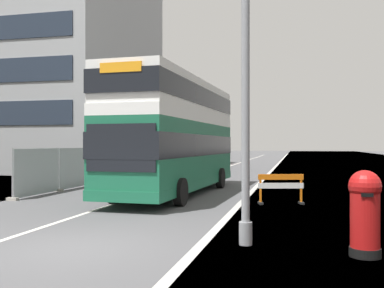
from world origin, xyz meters
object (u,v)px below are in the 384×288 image
at_px(car_oncoming_near, 193,159).
at_px(car_receding_far, 218,155).
at_px(lamppost_foreground, 246,67).
at_px(double_decker_bus, 177,134).
at_px(car_receding_mid, 207,156).
at_px(roadworks_barrier, 281,185).
at_px(red_pillar_postbox, 365,209).

height_order(car_oncoming_near, car_receding_far, car_oncoming_near).
distance_m(lamppost_foreground, car_receding_far, 39.91).
bearing_deg(double_decker_bus, car_receding_mid, 97.97).
bearing_deg(roadworks_barrier, lamppost_foreground, -94.30).
xyz_separation_m(car_oncoming_near, car_receding_mid, (-0.53, 8.22, -0.01)).
height_order(double_decker_bus, car_receding_far, double_decker_bus).
bearing_deg(car_oncoming_near, double_decker_bus, -79.68).
xyz_separation_m(double_decker_bus, car_receding_mid, (-3.24, 23.09, -1.57)).
xyz_separation_m(red_pillar_postbox, car_receding_mid, (-9.68, 32.71, 0.13)).
relative_size(double_decker_bus, lamppost_foreground, 1.42).
height_order(double_decker_bus, roadworks_barrier, double_decker_bus).
height_order(car_oncoming_near, car_receding_mid, car_oncoming_near).
bearing_deg(double_decker_bus, car_receding_far, 96.51).
xyz_separation_m(double_decker_bus, car_oncoming_near, (-2.71, 14.87, -1.56)).
bearing_deg(car_receding_far, lamppost_foreground, -79.17).
relative_size(lamppost_foreground, car_receding_far, 2.06).
height_order(roadworks_barrier, car_receding_far, car_receding_far).
distance_m(double_decker_bus, roadworks_barrier, 5.47).
distance_m(lamppost_foreground, roadworks_barrier, 7.60).
bearing_deg(red_pillar_postbox, double_decker_bus, 123.81).
distance_m(roadworks_barrier, car_receding_mid, 26.54).
distance_m(red_pillar_postbox, car_receding_far, 40.79).
height_order(roadworks_barrier, car_oncoming_near, car_oncoming_near).
bearing_deg(lamppost_foreground, roadworks_barrier, 85.70).
relative_size(double_decker_bus, car_oncoming_near, 3.04).
relative_size(car_receding_mid, car_receding_far, 1.02).
relative_size(roadworks_barrier, car_receding_mid, 0.41).
distance_m(red_pillar_postbox, car_receding_mid, 34.11).
relative_size(car_oncoming_near, car_receding_far, 0.96).
bearing_deg(double_decker_bus, red_pillar_postbox, -56.19).
height_order(car_receding_mid, car_receding_far, car_receding_mid).
height_order(lamppost_foreground, car_receding_mid, lamppost_foreground).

